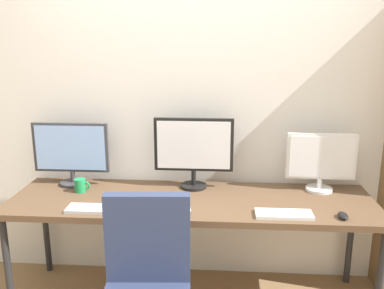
{
  "coord_description": "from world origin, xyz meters",
  "views": [
    {
      "loc": [
        0.18,
        -1.93,
        1.76
      ],
      "look_at": [
        0.0,
        0.65,
        1.09
      ],
      "focal_mm": 39.14,
      "sensor_mm": 36.0,
      "label": 1
    }
  ],
  "objects_px": {
    "monitor_center": "(194,149)",
    "desk": "(191,206)",
    "monitor_left": "(71,151)",
    "mouse_left_side": "(186,210)",
    "coffee_mug": "(81,185)",
    "mouse_right_side": "(343,216)",
    "monitor_right": "(321,160)",
    "keyboard_right": "(284,214)",
    "keyboard_left": "(96,209)"
  },
  "relations": [
    {
      "from": "desk",
      "to": "mouse_left_side",
      "type": "distance_m",
      "value": 0.24
    },
    {
      "from": "monitor_left",
      "to": "desk",
      "type": "bearing_deg",
      "value": -13.9
    },
    {
      "from": "keyboard_left",
      "to": "mouse_left_side",
      "type": "bearing_deg",
      "value": 0.37
    },
    {
      "from": "keyboard_right",
      "to": "mouse_left_side",
      "type": "height_order",
      "value": "mouse_left_side"
    },
    {
      "from": "keyboard_left",
      "to": "coffee_mug",
      "type": "relative_size",
      "value": 3.37
    },
    {
      "from": "monitor_left",
      "to": "monitor_right",
      "type": "bearing_deg",
      "value": -0.0
    },
    {
      "from": "desk",
      "to": "keyboard_left",
      "type": "relative_size",
      "value": 6.59
    },
    {
      "from": "keyboard_right",
      "to": "coffee_mug",
      "type": "relative_size",
      "value": 3.14
    },
    {
      "from": "keyboard_left",
      "to": "mouse_left_side",
      "type": "relative_size",
      "value": 3.72
    },
    {
      "from": "mouse_right_side",
      "to": "keyboard_left",
      "type": "bearing_deg",
      "value": 179.64
    },
    {
      "from": "desk",
      "to": "monitor_left",
      "type": "xyz_separation_m",
      "value": [
        -0.86,
        0.21,
        0.29
      ]
    },
    {
      "from": "monitor_right",
      "to": "keyboard_left",
      "type": "bearing_deg",
      "value": -162.68
    },
    {
      "from": "mouse_left_side",
      "to": "monitor_center",
      "type": "bearing_deg",
      "value": 88.18
    },
    {
      "from": "mouse_left_side",
      "to": "desk",
      "type": "bearing_deg",
      "value": 86.47
    },
    {
      "from": "monitor_left",
      "to": "keyboard_right",
      "type": "bearing_deg",
      "value": -17.33
    },
    {
      "from": "monitor_left",
      "to": "mouse_left_side",
      "type": "xyz_separation_m",
      "value": [
        0.84,
        -0.44,
        -0.23
      ]
    },
    {
      "from": "monitor_left",
      "to": "monitor_right",
      "type": "height_order",
      "value": "monitor_left"
    },
    {
      "from": "monitor_right",
      "to": "keyboard_right",
      "type": "distance_m",
      "value": 0.57
    },
    {
      "from": "monitor_left",
      "to": "monitor_right",
      "type": "relative_size",
      "value": 1.15
    },
    {
      "from": "keyboard_right",
      "to": "mouse_left_side",
      "type": "distance_m",
      "value": 0.57
    },
    {
      "from": "monitor_right",
      "to": "coffee_mug",
      "type": "height_order",
      "value": "monitor_right"
    },
    {
      "from": "mouse_right_side",
      "to": "coffee_mug",
      "type": "relative_size",
      "value": 0.91
    },
    {
      "from": "keyboard_right",
      "to": "monitor_center",
      "type": "bearing_deg",
      "value": 141.7
    },
    {
      "from": "desk",
      "to": "monitor_left",
      "type": "bearing_deg",
      "value": 166.1
    },
    {
      "from": "monitor_center",
      "to": "coffee_mug",
      "type": "relative_size",
      "value": 5.09
    },
    {
      "from": "monitor_left",
      "to": "mouse_right_side",
      "type": "bearing_deg",
      "value": -14.43
    },
    {
      "from": "monitor_center",
      "to": "monitor_right",
      "type": "height_order",
      "value": "monitor_center"
    },
    {
      "from": "monitor_left",
      "to": "monitor_center",
      "type": "bearing_deg",
      "value": 0.0
    },
    {
      "from": "coffee_mug",
      "to": "keyboard_right",
      "type": "bearing_deg",
      "value": -12.97
    },
    {
      "from": "mouse_right_side",
      "to": "coffee_mug",
      "type": "height_order",
      "value": "coffee_mug"
    },
    {
      "from": "monitor_center",
      "to": "desk",
      "type": "bearing_deg",
      "value": -90.0
    },
    {
      "from": "keyboard_right",
      "to": "coffee_mug",
      "type": "height_order",
      "value": "coffee_mug"
    },
    {
      "from": "monitor_center",
      "to": "keyboard_left",
      "type": "relative_size",
      "value": 1.51
    },
    {
      "from": "monitor_center",
      "to": "keyboard_right",
      "type": "bearing_deg",
      "value": -38.3
    },
    {
      "from": "monitor_left",
      "to": "keyboard_right",
      "type": "distance_m",
      "value": 1.5
    },
    {
      "from": "monitor_left",
      "to": "coffee_mug",
      "type": "bearing_deg",
      "value": -54.06
    },
    {
      "from": "mouse_right_side",
      "to": "mouse_left_side",
      "type": "bearing_deg",
      "value": 179.21
    },
    {
      "from": "mouse_left_side",
      "to": "mouse_right_side",
      "type": "relative_size",
      "value": 1.0
    },
    {
      "from": "monitor_left",
      "to": "keyboard_left",
      "type": "distance_m",
      "value": 0.58
    },
    {
      "from": "monitor_left",
      "to": "mouse_right_side",
      "type": "xyz_separation_m",
      "value": [
        1.75,
        -0.45,
        -0.23
      ]
    },
    {
      "from": "keyboard_right",
      "to": "coffee_mug",
      "type": "xyz_separation_m",
      "value": [
        -1.32,
        0.3,
        0.04
      ]
    },
    {
      "from": "desk",
      "to": "keyboard_right",
      "type": "relative_size",
      "value": 7.07
    },
    {
      "from": "mouse_left_side",
      "to": "coffee_mug",
      "type": "relative_size",
      "value": 0.91
    },
    {
      "from": "monitor_center",
      "to": "keyboard_right",
      "type": "relative_size",
      "value": 1.62
    },
    {
      "from": "keyboard_right",
      "to": "mouse_left_side",
      "type": "relative_size",
      "value": 3.47
    },
    {
      "from": "desk",
      "to": "monitor_center",
      "type": "relative_size",
      "value": 4.37
    },
    {
      "from": "desk",
      "to": "monitor_left",
      "type": "height_order",
      "value": "monitor_left"
    },
    {
      "from": "desk",
      "to": "coffee_mug",
      "type": "xyz_separation_m",
      "value": [
        -0.76,
        0.07,
        0.09
      ]
    },
    {
      "from": "monitor_center",
      "to": "mouse_left_side",
      "type": "relative_size",
      "value": 5.62
    },
    {
      "from": "monitor_center",
      "to": "coffee_mug",
      "type": "xyz_separation_m",
      "value": [
        -0.76,
        -0.14,
        -0.23
      ]
    }
  ]
}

